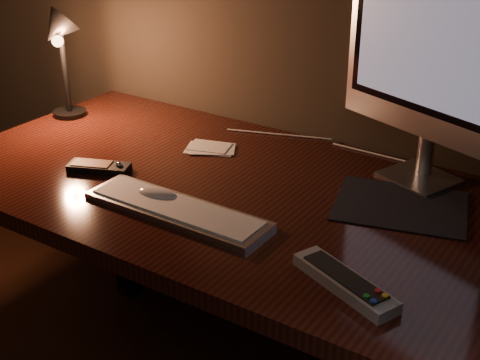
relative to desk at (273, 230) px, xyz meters
The scene contains 10 objects.
desk is the anchor object (origin of this frame).
monitor 0.55m from the desk, 36.21° to the left, with size 0.46×0.20×0.51m.
keyboard 0.29m from the desk, 112.61° to the right, with size 0.43×0.12×0.02m, color silver.
mousepad 0.32m from the desk, ahead, with size 0.28×0.22×0.00m, color black.
mouse 0.31m from the desk, 128.47° to the right, with size 0.10×0.05×0.02m, color white.
media_remote 0.45m from the desk, 155.53° to the right, with size 0.16×0.11×0.03m.
tv_remote 0.46m from the desk, 42.74° to the right, with size 0.23×0.14×0.03m.
papers 0.29m from the desk, 161.37° to the left, with size 0.13×0.08×0.01m, color white.
desk_lamp 0.80m from the desk, behind, with size 0.15×0.16×0.33m.
cable 0.29m from the desk, 89.15° to the left, with size 0.00×0.00×0.56m, color white.
Camera 1 is at (0.71, 0.71, 1.43)m, focal length 50.00 mm.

